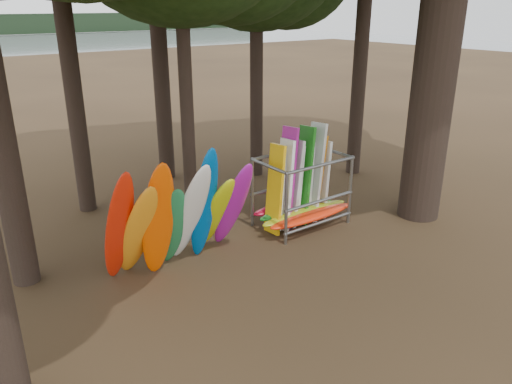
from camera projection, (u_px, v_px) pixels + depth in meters
ground at (308, 256)px, 12.66m from camera, size 120.00×120.00×0.00m
kayak_row at (180, 218)px, 11.59m from camera, size 3.63×2.00×3.15m
storage_rack at (301, 193)px, 14.18m from camera, size 3.08×1.57×2.89m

